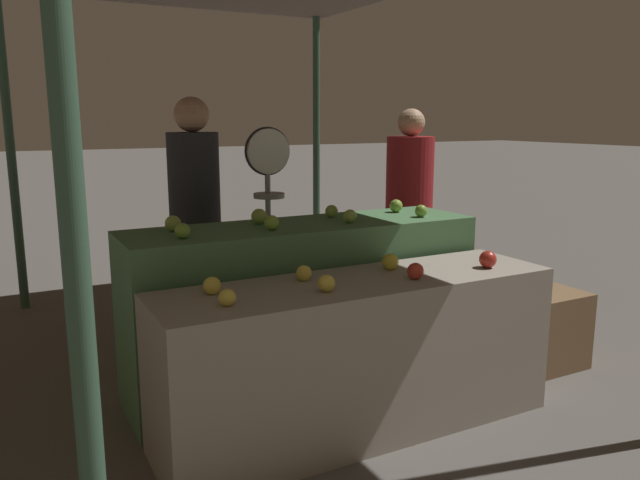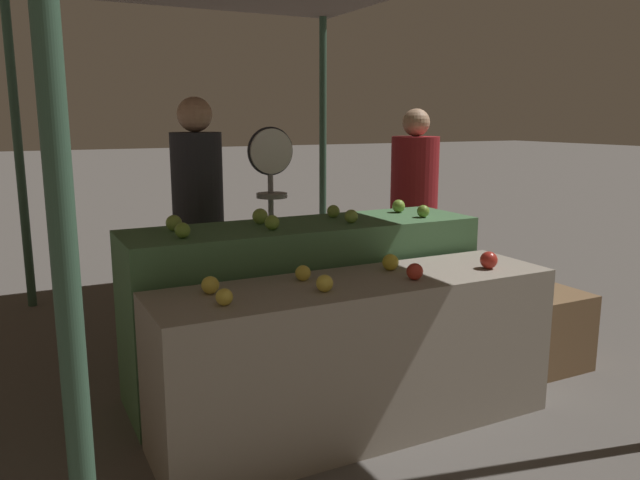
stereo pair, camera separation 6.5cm
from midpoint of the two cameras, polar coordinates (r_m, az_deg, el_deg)
The scene contains 22 objects.
ground_plane at distance 3.28m, azimuth 4.01°, elevation -16.77°, with size 60.00×60.00×0.00m, color #59544F.
display_counter_front at distance 3.12m, azimuth 4.10°, elevation -10.53°, with size 2.01×0.55×0.77m, color gray.
display_counter_back at distance 3.59m, azimuth -0.83°, elevation -6.02°, with size 2.01×0.55×0.95m, color #4C7A4C.
apple_front_0 at distance 2.62m, azimuth -8.04°, elevation -5.18°, with size 0.07×0.07×0.07m, color yellow.
apple_front_1 at distance 2.79m, azimuth 1.09°, elevation -3.98°, with size 0.08×0.08×0.08m, color yellow.
apple_front_2 at distance 3.03m, azimuth 9.27°, elevation -2.86°, with size 0.08×0.08×0.08m, color red.
apple_front_3 at distance 3.34m, azimuth 15.71°, elevation -1.78°, with size 0.09×0.09×0.09m, color #AD281E.
apple_front_4 at distance 2.80m, azimuth -9.35°, elevation -4.09°, with size 0.08×0.08×0.08m, color yellow.
apple_front_5 at distance 2.98m, azimuth -0.95°, elevation -3.04°, with size 0.08×0.08×0.08m, color yellow.
apple_front_6 at distance 3.20m, azimuth 7.03°, elevation -2.03°, with size 0.08×0.08×0.08m, color gold.
apple_back_0 at distance 3.12m, azimuth -11.88°, elevation 0.87°, with size 0.08×0.08×0.08m, color #7AA338.
apple_back_1 at distance 3.28m, azimuth -3.84°, elevation 1.61°, with size 0.08×0.08×0.08m, color #84AD3D.
apple_back_2 at distance 3.50m, azimuth 3.41°, elevation 2.18°, with size 0.08×0.08×0.08m, color #8EB247.
apple_back_3 at distance 3.74m, azimuth 9.91°, elevation 2.61°, with size 0.07×0.07×0.07m, color #7AA338.
apple_back_4 at distance 3.32m, azimuth -12.67°, elevation 1.53°, with size 0.08×0.08×0.08m, color #8EB247.
apple_back_5 at distance 3.47m, azimuth -4.96°, elevation 2.18°, with size 0.09×0.09×0.09m, color #8EB247.
apple_back_6 at distance 3.68m, azimuth 1.73°, elevation 2.64°, with size 0.08×0.08×0.08m, color #8EB247.
apple_back_7 at distance 3.91m, azimuth 7.67°, elevation 3.09°, with size 0.08×0.08×0.08m, color #84AD3D.
produce_scale at distance 4.04m, azimuth -4.02°, elevation 4.71°, with size 0.31×0.20×1.48m.
person_vendor_at_scale at distance 4.07m, azimuth -10.63°, elevation 2.94°, with size 0.44×0.44×1.66m.
person_customer_left at distance 4.92m, azimuth 8.96°, elevation 3.81°, with size 0.48×0.48×1.60m.
wooden_crate_side at distance 4.18m, azimuth 19.90°, elevation -7.61°, with size 0.48×0.48×0.48m, color brown.
Camera 2 is at (-1.48, -2.50, 1.53)m, focal length 35.00 mm.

